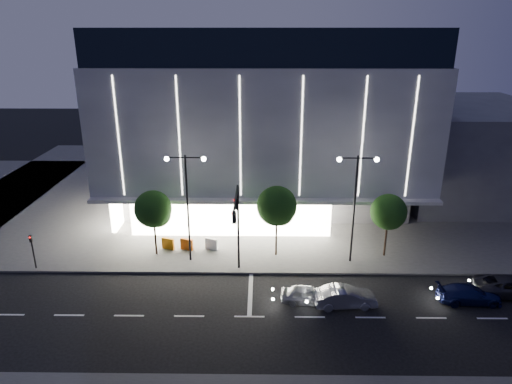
{
  "coord_description": "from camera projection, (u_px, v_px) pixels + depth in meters",
  "views": [
    {
      "loc": [
        2.77,
        -27.04,
        18.03
      ],
      "look_at": [
        2.31,
        8.95,
        5.0
      ],
      "focal_mm": 32.0,
      "sensor_mm": 36.0,
      "label": 1
    }
  ],
  "objects": [
    {
      "name": "tree_mid",
      "position": [
        277.0,
        208.0,
        36.67
      ],
      "size": [
        3.25,
        3.25,
        6.15
      ],
      "color": "black",
      "rests_on": "ground"
    },
    {
      "name": "street_lamp_east",
      "position": [
        355.0,
        194.0,
        35.08
      ],
      "size": [
        3.16,
        0.36,
        9.0
      ],
      "color": "black",
      "rests_on": "ground"
    },
    {
      "name": "ground",
      "position": [
        221.0,
        303.0,
        31.59
      ],
      "size": [
        160.0,
        160.0,
        0.0
      ],
      "primitive_type": "plane",
      "color": "black",
      "rests_on": "ground"
    },
    {
      "name": "tree_right",
      "position": [
        389.0,
        214.0,
        36.71
      ],
      "size": [
        2.91,
        2.91,
        5.51
      ],
      "color": "black",
      "rests_on": "ground"
    },
    {
      "name": "car_lead",
      "position": [
        307.0,
        295.0,
        31.46
      ],
      "size": [
        3.77,
        1.77,
        1.25
      ],
      "primitive_type": "imported",
      "rotation": [
        0.0,
        0.0,
        1.49
      ],
      "color": "#929499",
      "rests_on": "ground"
    },
    {
      "name": "ped_signal_far",
      "position": [
        33.0,
        248.0,
        35.36
      ],
      "size": [
        0.22,
        0.24,
        3.0
      ],
      "color": "black",
      "rests_on": "ground"
    },
    {
      "name": "barrier_d",
      "position": [
        211.0,
        244.0,
        38.83
      ],
      "size": [
        1.12,
        0.6,
        1.0
      ],
      "primitive_type": "cube",
      "rotation": [
        0.0,
        0.0,
        -0.33
      ],
      "color": "white",
      "rests_on": "sidewalk_museum"
    },
    {
      "name": "street_lamp_west",
      "position": [
        187.0,
        193.0,
        35.24
      ],
      "size": [
        3.16,
        0.36,
        9.0
      ],
      "color": "black",
      "rests_on": "ground"
    },
    {
      "name": "sidewalk_museum",
      "position": [
        280.0,
        188.0,
        54.07
      ],
      "size": [
        70.0,
        40.0,
        0.15
      ],
      "primitive_type": "cube",
      "color": "#474747",
      "rests_on": "ground"
    },
    {
      "name": "car_second",
      "position": [
        345.0,
        297.0,
        31.09
      ],
      "size": [
        4.34,
        1.81,
        1.4
      ],
      "primitive_type": "imported",
      "rotation": [
        0.0,
        0.0,
        1.65
      ],
      "color": "#9EA0A6",
      "rests_on": "ground"
    },
    {
      "name": "car_fourth",
      "position": [
        510.0,
        287.0,
        32.38
      ],
      "size": [
        5.07,
        2.64,
        1.36
      ],
      "primitive_type": "imported",
      "rotation": [
        0.0,
        0.0,
        1.49
      ],
      "color": "#303035",
      "rests_on": "ground"
    },
    {
      "name": "museum",
      "position": [
        264.0,
        113.0,
        49.37
      ],
      "size": [
        30.0,
        25.8,
        18.0
      ],
      "color": "#4C4C51",
      "rests_on": "ground"
    },
    {
      "name": "annex_building",
      "position": [
        464.0,
        148.0,
        52.14
      ],
      "size": [
        16.0,
        20.0,
        10.0
      ],
      "primitive_type": "cube",
      "color": "#4C4C51",
      "rests_on": "ground"
    },
    {
      "name": "tree_left",
      "position": [
        154.0,
        211.0,
        36.89
      ],
      "size": [
        3.02,
        3.02,
        5.72
      ],
      "color": "black",
      "rests_on": "ground"
    },
    {
      "name": "barrier_a",
      "position": [
        168.0,
        244.0,
        38.88
      ],
      "size": [
        1.12,
        0.62,
        1.0
      ],
      "primitive_type": "cube",
      "rotation": [
        0.0,
        0.0,
        -0.35
      ],
      "color": "#CE700B",
      "rests_on": "sidewalk_museum"
    },
    {
      "name": "traffic_mast",
      "position": [
        237.0,
        218.0,
        33.01
      ],
      "size": [
        0.33,
        5.89,
        7.07
      ],
      "color": "black",
      "rests_on": "ground"
    },
    {
      "name": "car_third",
      "position": [
        469.0,
        294.0,
        31.57
      ],
      "size": [
        4.35,
        1.82,
        1.26
      ],
      "primitive_type": "imported",
      "rotation": [
        0.0,
        0.0,
        1.56
      ],
      "color": "#14194B",
      "rests_on": "ground"
    },
    {
      "name": "barrier_c",
      "position": [
        187.0,
        244.0,
        38.76
      ],
      "size": [
        1.12,
        0.58,
        1.0
      ],
      "primitive_type": "cube",
      "rotation": [
        0.0,
        0.0,
        -0.32
      ],
      "color": "#C34E0A",
      "rests_on": "sidewalk_museum"
    }
  ]
}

